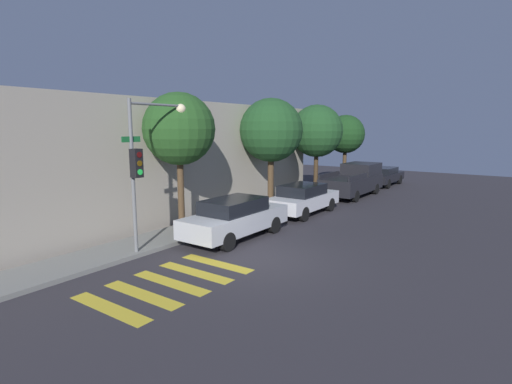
{
  "coord_description": "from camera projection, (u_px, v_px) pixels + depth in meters",
  "views": [
    {
      "loc": [
        -10.0,
        -7.03,
        4.15
      ],
      "look_at": [
        2.87,
        2.1,
        1.6
      ],
      "focal_mm": 28.0,
      "sensor_mm": 36.0,
      "label": 1
    }
  ],
  "objects": [
    {
      "name": "sedan_far_end",
      "position": [
        383.0,
        176.0,
        28.92
      ],
      "size": [
        4.51,
        1.86,
        1.31
      ],
      "color": "black",
      "rests_on": "ground"
    },
    {
      "name": "sedan_middle",
      "position": [
        303.0,
        198.0,
        19.27
      ],
      "size": [
        4.43,
        1.8,
        1.46
      ],
      "color": "silver",
      "rests_on": "ground"
    },
    {
      "name": "crosswalk",
      "position": [
        171.0,
        283.0,
        10.79
      ],
      "size": [
        4.25,
        2.6,
        0.0
      ],
      "color": "gold",
      "rests_on": "ground"
    },
    {
      "name": "tree_midblock",
      "position": [
        271.0,
        131.0,
        20.44
      ],
      "size": [
        3.25,
        3.25,
        5.65
      ],
      "color": "#4C3823",
      "rests_on": "ground"
    },
    {
      "name": "building_row",
      "position": [
        96.0,
        163.0,
        17.16
      ],
      "size": [
        26.0,
        6.0,
        5.32
      ],
      "primitive_type": "cube",
      "color": "#A89E8E",
      "rests_on": "ground"
    },
    {
      "name": "pickup_truck",
      "position": [
        354.0,
        180.0,
        24.46
      ],
      "size": [
        5.42,
        2.06,
        1.93
      ],
      "color": "black",
      "rests_on": "ground"
    },
    {
      "name": "ground_plane",
      "position": [
        258.0,
        259.0,
        12.73
      ],
      "size": [
        60.0,
        60.0,
        0.0
      ],
      "primitive_type": "plane",
      "color": "#2D2B30"
    },
    {
      "name": "tree_far_end",
      "position": [
        317.0,
        131.0,
        24.61
      ],
      "size": [
        3.22,
        3.22,
        5.55
      ],
      "color": "#42301E",
      "rests_on": "ground"
    },
    {
      "name": "sidewalk",
      "position": [
        168.0,
        237.0,
        15.09
      ],
      "size": [
        26.0,
        1.9,
        0.14
      ],
      "primitive_type": "cube",
      "color": "slate",
      "rests_on": "ground"
    },
    {
      "name": "traffic_light_pole",
      "position": [
        147.0,
        151.0,
        12.93
      ],
      "size": [
        2.7,
        0.56,
        5.05
      ],
      "color": "slate",
      "rests_on": "ground"
    },
    {
      "name": "sedan_near_corner",
      "position": [
        235.0,
        217.0,
        15.02
      ],
      "size": [
        4.69,
        1.78,
        1.53
      ],
      "color": "#B7BABF",
      "rests_on": "ground"
    },
    {
      "name": "tree_behind_truck",
      "position": [
        345.0,
        134.0,
        28.26
      ],
      "size": [
        2.7,
        2.7,
        5.05
      ],
      "color": "#4C3823",
      "rests_on": "ground"
    },
    {
      "name": "tree_near_corner",
      "position": [
        179.0,
        129.0,
        15.26
      ],
      "size": [
        2.78,
        2.78,
        5.49
      ],
      "color": "#4C3823",
      "rests_on": "ground"
    }
  ]
}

